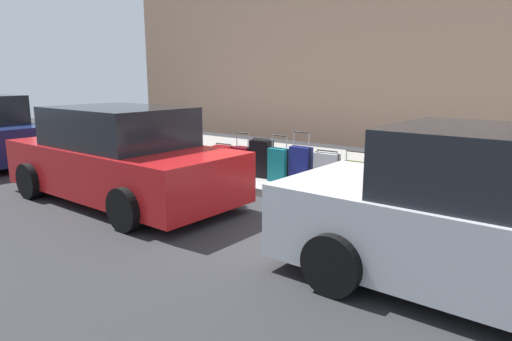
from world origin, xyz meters
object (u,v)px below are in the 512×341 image
fire_hydrant (194,149)px  suitcase_maroon_10 (242,160)px  suitcase_red_11 (224,159)px  suitcase_silver_6 (327,171)px  parked_car_red_1 (120,158)px  suitcase_teal_1 (478,193)px  bollard_post (170,145)px  suitcase_teal_8 (279,165)px  suitcase_olive_5 (355,177)px  suitcase_maroon_3 (408,184)px  suitcase_black_9 (261,159)px  suitcase_black_2 (442,183)px  suitcase_navy_7 (301,166)px  suitcase_red_4 (379,182)px

fire_hydrant → suitcase_maroon_10: bearing=-177.5°
suitcase_maroon_10 → suitcase_red_11: size_ratio=1.43×
suitcase_silver_6 → suitcase_maroon_10: 2.01m
fire_hydrant → parked_car_red_1: (-0.63, 2.43, 0.23)m
suitcase_teal_1 → suitcase_silver_6: size_ratio=0.97×
bollard_post → suitcase_teal_8: bearing=-178.0°
suitcase_silver_6 → suitcase_olive_5: bearing=-172.5°
bollard_post → suitcase_maroon_3: bearing=-178.2°
suitcase_teal_8 → suitcase_black_9: bearing=-12.3°
suitcase_teal_1 → suitcase_maroon_3: 1.04m
suitcase_teal_1 → suitcase_black_2: size_ratio=0.71×
suitcase_navy_7 → suitcase_silver_6: bearing=-174.5°
suitcase_teal_1 → suitcase_maroon_10: bearing=-1.0°
suitcase_red_4 → suitcase_olive_5: suitcase_red_4 is taller
suitcase_red_11 → fire_hydrant: bearing=0.9°
suitcase_maroon_10 → bollard_post: bearing=6.0°
suitcase_black_2 → fire_hydrant: size_ratio=1.29×
suitcase_olive_5 → suitcase_red_11: size_ratio=1.21×
suitcase_red_4 → parked_car_red_1: 4.45m
suitcase_teal_1 → suitcase_red_11: 5.01m
suitcase_red_11 → suitcase_maroon_3: bearing=-179.8°
fire_hydrant → parked_car_red_1: bearing=104.5°
suitcase_teal_1 → suitcase_black_9: bearing=-1.1°
suitcase_black_9 → suitcase_red_11: suitcase_black_9 is taller
suitcase_black_2 → suitcase_teal_8: bearing=1.7°
suitcase_maroon_10 → suitcase_red_11: bearing=5.4°
suitcase_black_9 → parked_car_red_1: (1.21, 2.49, 0.25)m
suitcase_maroon_3 → suitcase_navy_7: 2.01m
suitcase_red_4 → fire_hydrant: 4.37m
suitcase_maroon_3 → suitcase_olive_5: bearing=-2.7°
suitcase_olive_5 → suitcase_silver_6: (0.53, 0.07, 0.06)m
suitcase_olive_5 → bollard_post: size_ratio=0.83×
suitcase_maroon_3 → suitcase_red_11: size_ratio=1.38×
suitcase_maroon_3 → suitcase_navy_7: bearing=2.1°
suitcase_silver_6 → parked_car_red_1: (2.73, 2.43, 0.30)m
suitcase_black_2 → suitcase_maroon_10: (4.01, -0.02, -0.10)m
bollard_post → suitcase_olive_5: bearing=-177.2°
suitcase_teal_1 → suitcase_black_2: bearing=-6.2°
suitcase_red_11 → suitcase_teal_8: bearing=177.6°
suitcase_teal_8 → suitcase_teal_1: bearing=-179.5°
suitcase_maroon_10 → suitcase_silver_6: bearing=178.4°
suitcase_teal_8 → suitcase_black_9: 0.52m
suitcase_teal_8 → suitcase_navy_7: bearing=-180.0°
suitcase_maroon_3 → suitcase_teal_8: (2.49, 0.07, 0.04)m
suitcase_red_4 → suitcase_teal_8: suitcase_teal_8 is taller
suitcase_red_4 → fire_hydrant: size_ratio=1.07×
suitcase_navy_7 → suitcase_olive_5: bearing=-173.5°
suitcase_teal_1 → suitcase_olive_5: size_ratio=0.93×
suitcase_silver_6 → suitcase_red_4: bearing=177.6°
suitcase_teal_1 → bollard_post: (6.53, 0.13, 0.13)m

